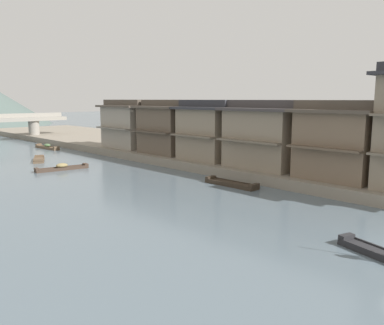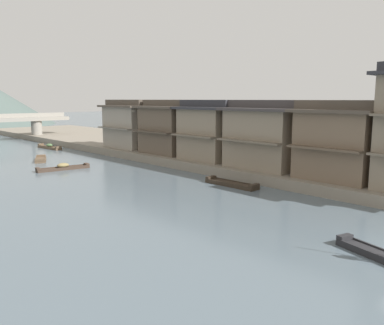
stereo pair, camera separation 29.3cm
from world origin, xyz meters
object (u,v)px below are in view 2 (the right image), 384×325
Objects in this scene: house_waterfront_narrow at (210,131)px; house_waterfront_far at (173,127)px; boat_moored_far at (63,168)px; house_waterfront_tall at (270,135)px; boat_foreground_poled at (381,256)px; boat_moored_nearest at (49,147)px; house_waterfront_second at (339,141)px; boat_moored_third at (41,160)px; boat_moored_second at (231,184)px; house_waterfront_end at (130,124)px.

house_waterfront_far is (0.62, 6.67, -0.01)m from house_waterfront_narrow.
boat_moored_far is 20.79m from house_waterfront_tall.
boat_foreground_poled is 49.47m from boat_moored_nearest.
house_waterfront_narrow is at bearing 89.48° from house_waterfront_second.
boat_moored_nearest reaches higher than boat_moored_third.
house_waterfront_second is 0.89× the size of house_waterfront_tall.
boat_moored_third is at bearing 139.95° from house_waterfront_far.
boat_moored_second is 0.66× the size of house_waterfront_end.
house_waterfront_end is at bearing 92.33° from house_waterfront_tall.
boat_foreground_poled is at bearing -89.61° from boat_moored_far.
house_waterfront_end is (11.62, 5.08, 3.65)m from boat_moored_far.
boat_moored_third is 32.66m from house_waterfront_second.
house_waterfront_far reaches higher than boat_moored_far.
boat_moored_nearest is 1.12× the size of boat_moored_second.
house_waterfront_far is (-0.07, 13.64, 0.00)m from house_waterfront_tall.
house_waterfront_tall is 1.14× the size of house_waterfront_narrow.
house_waterfront_tall reaches higher than boat_moored_second.
house_waterfront_far is (5.64, 14.06, 3.71)m from boat_moored_second.
house_waterfront_second is at bearing -53.50° from boat_moored_second.
boat_moored_far reaches higher than boat_moored_third.
boat_moored_third is at bearing 123.91° from house_waterfront_narrow.
boat_moored_second is 9.69m from house_waterfront_narrow.
boat_moored_nearest reaches higher than boat_moored_second.
boat_moored_far is at bearing -95.39° from boat_moored_third.
house_waterfront_second is 0.94× the size of house_waterfront_far.
boat_foreground_poled is 0.84× the size of boat_moored_far.
boat_moored_third is at bearing -118.13° from boat_moored_nearest.
boat_foreground_poled is at bearing -90.70° from boat_moored_third.
house_waterfront_far is 7.71m from house_waterfront_end.
boat_moored_second is 24.68m from boat_moored_third.
boat_moored_far is at bearing 168.21° from house_waterfront_far.
boat_moored_second is at bearing 65.83° from boat_foreground_poled.
boat_moored_far is 0.82× the size of house_waterfront_narrow.
house_waterfront_end is at bearing 77.42° from boat_moored_second.
house_waterfront_far reaches higher than boat_moored_nearest.
house_waterfront_tall is 21.32m from house_waterfront_end.
house_waterfront_narrow is (-0.69, 6.97, 0.01)m from house_waterfront_tall.
boat_moored_nearest is 27.88m from house_waterfront_narrow.
house_waterfront_tall and house_waterfront_far have the same top height.
boat_moored_third reaches higher than boat_moored_second.
house_waterfront_far reaches higher than boat_moored_second.
house_waterfront_far is (12.41, -2.59, 3.65)m from boat_moored_far.
house_waterfront_narrow reaches higher than boat_foreground_poled.
boat_moored_third is 7.30m from boat_moored_far.
house_waterfront_second is 1.02× the size of house_waterfront_narrow.
boat_moored_nearest is 21.62m from house_waterfront_far.
house_waterfront_narrow is (11.58, 22.00, 3.72)m from boat_foreground_poled.
house_waterfront_second is 28.35m from house_waterfront_end.
boat_moored_third is 0.54× the size of house_waterfront_far.
boat_moored_far is at bearing 112.11° from boat_moored_second.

